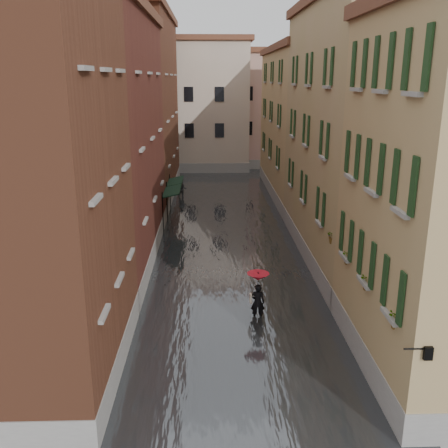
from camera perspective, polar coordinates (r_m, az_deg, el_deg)
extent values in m
plane|color=slate|center=(19.40, 1.63, -13.16)|extent=(120.00, 120.00, 0.00)
cube|color=#3D4044|center=(31.32, 0.28, -1.19)|extent=(10.00, 60.00, 0.20)
cube|color=brown|center=(16.29, -23.20, 4.21)|extent=(6.00, 8.00, 13.00)
cube|color=#57261B|center=(26.73, -14.75, 8.74)|extent=(6.00, 14.00, 12.50)
cube|color=brown|center=(41.35, -10.23, 12.59)|extent=(6.00, 16.00, 14.00)
cube|color=tan|center=(27.24, 15.69, 9.34)|extent=(6.00, 14.00, 13.00)
cube|color=tan|center=(41.80, 9.57, 10.94)|extent=(6.00, 16.00, 11.50)
cube|color=#B19E8C|center=(54.96, -3.84, 13.17)|extent=(12.00, 9.00, 13.00)
cube|color=tan|center=(57.39, 5.48, 12.77)|extent=(10.00, 9.00, 12.00)
cube|color=black|center=(32.40, -5.94, 3.80)|extent=(1.09, 3.05, 0.31)
cylinder|color=black|center=(31.24, -6.99, 1.12)|extent=(0.06, 0.06, 2.80)
cylinder|color=black|center=(34.18, -6.54, 2.47)|extent=(0.06, 0.06, 2.80)
cube|color=black|center=(35.40, -5.59, 4.89)|extent=(1.09, 2.77, 0.31)
cylinder|color=black|center=(34.34, -6.52, 2.53)|extent=(0.06, 0.06, 2.80)
cylinder|color=black|center=(37.03, -6.18, 3.56)|extent=(0.06, 0.06, 2.80)
cylinder|color=black|center=(13.61, 21.07, -13.17)|extent=(0.60, 0.05, 0.05)
cube|color=black|center=(13.77, 22.21, -13.41)|extent=(0.22, 0.22, 0.35)
cube|color=beige|center=(13.77, 22.21, -13.41)|extent=(0.14, 0.14, 0.24)
cube|color=#963731|center=(14.76, 19.27, -10.36)|extent=(0.22, 0.85, 0.18)
imported|color=#265926|center=(14.59, 19.42, -8.88)|extent=(0.59, 0.51, 0.66)
cube|color=#963731|center=(17.00, 16.21, -6.47)|extent=(0.22, 0.85, 0.18)
imported|color=#265926|center=(16.85, 16.32, -5.15)|extent=(0.59, 0.51, 0.66)
cube|color=#963731|center=(19.05, 14.15, -3.81)|extent=(0.22, 0.85, 0.18)
imported|color=#265926|center=(18.91, 14.24, -2.61)|extent=(0.59, 0.51, 0.66)
cube|color=#963731|center=(21.25, 12.44, -1.58)|extent=(0.22, 0.85, 0.18)
imported|color=#265926|center=(21.12, 12.51, -0.49)|extent=(0.59, 0.51, 0.66)
imported|color=black|center=(20.54, 3.86, -8.92)|extent=(0.60, 0.42, 1.59)
cube|color=beige|center=(20.50, 3.07, -8.49)|extent=(0.08, 0.30, 0.38)
cylinder|color=black|center=(20.31, 3.89, -7.50)|extent=(0.02, 0.02, 1.00)
cone|color=red|center=(20.09, 3.92, -6.02)|extent=(0.91, 0.91, 0.28)
imported|color=black|center=(40.86, -4.84, 3.96)|extent=(0.84, 0.68, 1.61)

